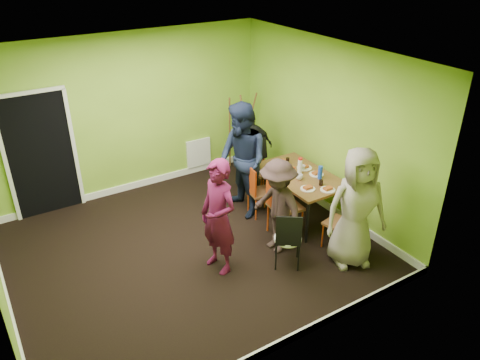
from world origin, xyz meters
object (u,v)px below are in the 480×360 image
object	(u,v)px
chair_back_end	(257,155)
thermos	(300,167)
dining_table	(300,178)
person_left_near	(277,207)
chair_left_near	(281,202)
chair_front_end	(344,220)
person_back_end	(250,149)
chair_left_far	(257,188)
easel	(241,133)
person_left_far	(242,161)
person_standing	(219,217)
orange_bottle	(294,169)
person_front_end	(356,208)
blue_bottle	(320,173)
chair_bentwood	(288,237)

from	to	relation	value
chair_back_end	thermos	bearing A→B (deg)	90.73
dining_table	person_left_near	size ratio (longest dim) A/B	1.04
dining_table	person_left_near	xyz separation A→B (m)	(-0.87, -0.58, 0.03)
person_left_near	chair_left_near	bearing A→B (deg)	131.78
chair_front_end	person_back_end	size ratio (longest dim) A/B	0.60
chair_left_far	easel	bearing A→B (deg)	165.77
easel	person_back_end	xyz separation A→B (m)	(-0.23, -0.67, -0.02)
person_left_far	chair_left_far	bearing A→B (deg)	41.82
person_standing	person_back_end	size ratio (longest dim) A/B	1.10
orange_bottle	person_front_end	world-z (taller)	person_front_end
dining_table	person_front_end	distance (m)	1.39
chair_left_far	chair_left_near	bearing A→B (deg)	5.50
blue_bottle	orange_bottle	distance (m)	0.45
chair_left_far	person_front_end	xyz separation A→B (m)	(0.44, -1.75, 0.38)
chair_left_far	person_left_far	size ratio (longest dim) A/B	0.46
chair_bentwood	chair_back_end	bearing A→B (deg)	103.18
chair_front_end	person_standing	bearing A→B (deg)	148.83
easel	chair_front_end	bearing A→B (deg)	-93.02
chair_back_end	orange_bottle	distance (m)	0.97
chair_left_near	person_back_end	size ratio (longest dim) A/B	0.72
easel	blue_bottle	distance (m)	2.24
chair_left_near	person_front_end	xyz separation A→B (m)	(0.48, -1.04, 0.27)
chair_bentwood	person_left_near	bearing A→B (deg)	110.55
thermos	person_front_end	distance (m)	1.42
person_standing	person_front_end	size ratio (longest dim) A/B	0.94
orange_bottle	chair_front_end	bearing A→B (deg)	-91.79
easel	person_back_end	world-z (taller)	easel
thermos	person_left_near	world-z (taller)	person_left_near
easel	person_left_near	bearing A→B (deg)	-110.83
dining_table	blue_bottle	bearing A→B (deg)	-58.26
person_back_end	person_front_end	distance (m)	2.67
easel	person_left_far	world-z (taller)	person_left_far
person_left_near	person_front_end	bearing A→B (deg)	38.45
chair_left_near	person_standing	world-z (taller)	person_standing
orange_bottle	person_left_near	bearing A→B (deg)	-139.93
chair_back_end	easel	distance (m)	0.90
chair_left_near	chair_bentwood	world-z (taller)	chair_left_near
chair_front_end	person_left_near	world-z (taller)	person_left_near
person_front_end	chair_front_end	bearing A→B (deg)	93.72
blue_bottle	person_left_near	xyz separation A→B (m)	(-1.04, -0.30, -0.14)
dining_table	blue_bottle	distance (m)	0.36
person_front_end	orange_bottle	bearing A→B (deg)	106.07
chair_bentwood	person_left_near	xyz separation A→B (m)	(0.12, 0.42, 0.23)
dining_table	person_front_end	world-z (taller)	person_front_end
chair_back_end	easel	xyz separation A→B (m)	(0.20, 0.88, 0.08)
chair_left_far	blue_bottle	bearing A→B (deg)	58.15
chair_back_end	orange_bottle	xyz separation A→B (m)	(0.08, -0.96, 0.10)
person_standing	chair_left_far	bearing A→B (deg)	114.26
chair_front_end	person_standing	xyz separation A→B (m)	(-1.74, 0.58, 0.32)
chair_left_far	person_left_near	distance (m)	1.02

